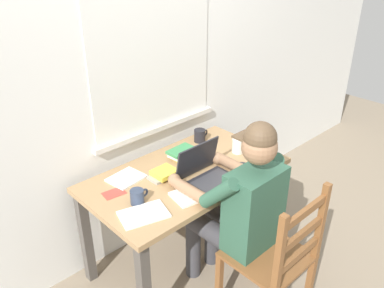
{
  "coord_description": "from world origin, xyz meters",
  "views": [
    {
      "loc": [
        -1.49,
        -1.63,
        2.09
      ],
      "look_at": [
        0.01,
        -0.05,
        0.95
      ],
      "focal_mm": 37.72,
      "sensor_mm": 36.0,
      "label": 1
    }
  ],
  "objects_px": {
    "coffee_mug_white": "(238,146)",
    "computer_mouse": "(244,166)",
    "desk": "(186,186)",
    "seated_person": "(239,205)",
    "book_stack_side": "(164,174)",
    "coffee_mug_spare": "(200,135)",
    "coffee_mug_dark": "(138,197)",
    "landscape_photo_print": "(114,193)",
    "laptop": "(206,174)",
    "wooden_chair": "(275,259)",
    "book_stack_main": "(182,154)"
  },
  "relations": [
    {
      "from": "computer_mouse",
      "to": "coffee_mug_spare",
      "type": "distance_m",
      "value": 0.48
    },
    {
      "from": "coffee_mug_white",
      "to": "book_stack_main",
      "type": "relative_size",
      "value": 0.62
    },
    {
      "from": "laptop",
      "to": "landscape_photo_print",
      "type": "height_order",
      "value": "laptop"
    },
    {
      "from": "coffee_mug_white",
      "to": "wooden_chair",
      "type": "bearing_deg",
      "value": -122.58
    },
    {
      "from": "desk",
      "to": "laptop",
      "type": "distance_m",
      "value": 0.23
    },
    {
      "from": "seated_person",
      "to": "book_stack_side",
      "type": "relative_size",
      "value": 7.32
    },
    {
      "from": "desk",
      "to": "landscape_photo_print",
      "type": "xyz_separation_m",
      "value": [
        -0.47,
        0.12,
        0.1
      ]
    },
    {
      "from": "desk",
      "to": "book_stack_main",
      "type": "bearing_deg",
      "value": 55.29
    },
    {
      "from": "book_stack_main",
      "to": "coffee_mug_white",
      "type": "bearing_deg",
      "value": -30.97
    },
    {
      "from": "seated_person",
      "to": "laptop",
      "type": "height_order",
      "value": "seated_person"
    },
    {
      "from": "coffee_mug_white",
      "to": "computer_mouse",
      "type": "bearing_deg",
      "value": -128.17
    },
    {
      "from": "computer_mouse",
      "to": "coffee_mug_white",
      "type": "xyz_separation_m",
      "value": [
        0.13,
        0.17,
        0.03
      ]
    },
    {
      "from": "desk",
      "to": "seated_person",
      "type": "distance_m",
      "value": 0.44
    },
    {
      "from": "desk",
      "to": "seated_person",
      "type": "bearing_deg",
      "value": -86.92
    },
    {
      "from": "seated_person",
      "to": "coffee_mug_spare",
      "type": "xyz_separation_m",
      "value": [
        0.35,
        0.68,
        0.09
      ]
    },
    {
      "from": "wooden_chair",
      "to": "coffee_mug_spare",
      "type": "distance_m",
      "value": 1.07
    },
    {
      "from": "desk",
      "to": "landscape_photo_print",
      "type": "height_order",
      "value": "landscape_photo_print"
    },
    {
      "from": "desk",
      "to": "coffee_mug_spare",
      "type": "xyz_separation_m",
      "value": [
        0.37,
        0.25,
        0.15
      ]
    },
    {
      "from": "computer_mouse",
      "to": "book_stack_side",
      "type": "bearing_deg",
      "value": 148.75
    },
    {
      "from": "book_stack_main",
      "to": "coffee_mug_spare",
      "type": "bearing_deg",
      "value": 20.13
    },
    {
      "from": "seated_person",
      "to": "landscape_photo_print",
      "type": "height_order",
      "value": "seated_person"
    },
    {
      "from": "book_stack_side",
      "to": "book_stack_main",
      "type": "bearing_deg",
      "value": 22.06
    },
    {
      "from": "coffee_mug_white",
      "to": "coffee_mug_spare",
      "type": "distance_m",
      "value": 0.31
    },
    {
      "from": "desk",
      "to": "coffee_mug_dark",
      "type": "distance_m",
      "value": 0.45
    },
    {
      "from": "desk",
      "to": "book_stack_main",
      "type": "height_order",
      "value": "book_stack_main"
    },
    {
      "from": "coffee_mug_white",
      "to": "coffee_mug_spare",
      "type": "xyz_separation_m",
      "value": [
        -0.08,
        0.3,
        -0.0
      ]
    },
    {
      "from": "computer_mouse",
      "to": "coffee_mug_spare",
      "type": "height_order",
      "value": "coffee_mug_spare"
    },
    {
      "from": "desk",
      "to": "wooden_chair",
      "type": "relative_size",
      "value": 1.37
    },
    {
      "from": "wooden_chair",
      "to": "coffee_mug_white",
      "type": "relative_size",
      "value": 7.95
    },
    {
      "from": "coffee_mug_dark",
      "to": "landscape_photo_print",
      "type": "height_order",
      "value": "coffee_mug_dark"
    },
    {
      "from": "laptop",
      "to": "coffee_mug_white",
      "type": "distance_m",
      "value": 0.44
    },
    {
      "from": "desk",
      "to": "book_stack_side",
      "type": "xyz_separation_m",
      "value": [
        -0.14,
        0.05,
        0.13
      ]
    },
    {
      "from": "coffee_mug_spare",
      "to": "desk",
      "type": "bearing_deg",
      "value": -146.07
    },
    {
      "from": "desk",
      "to": "book_stack_side",
      "type": "bearing_deg",
      "value": 160.08
    },
    {
      "from": "coffee_mug_white",
      "to": "book_stack_side",
      "type": "relative_size",
      "value": 0.7
    },
    {
      "from": "coffee_mug_spare",
      "to": "book_stack_main",
      "type": "relative_size",
      "value": 0.63
    },
    {
      "from": "book_stack_main",
      "to": "coffee_mug_dark",
      "type": "bearing_deg",
      "value": -158.25
    },
    {
      "from": "wooden_chair",
      "to": "landscape_photo_print",
      "type": "bearing_deg",
      "value": 120.74
    },
    {
      "from": "landscape_photo_print",
      "to": "laptop",
      "type": "bearing_deg",
      "value": -21.97
    },
    {
      "from": "book_stack_side",
      "to": "coffee_mug_spare",
      "type": "bearing_deg",
      "value": 21.07
    },
    {
      "from": "desk",
      "to": "laptop",
      "type": "relative_size",
      "value": 3.92
    },
    {
      "from": "book_stack_side",
      "to": "coffee_mug_white",
      "type": "bearing_deg",
      "value": -10.04
    },
    {
      "from": "wooden_chair",
      "to": "computer_mouse",
      "type": "height_order",
      "value": "wooden_chair"
    },
    {
      "from": "seated_person",
      "to": "computer_mouse",
      "type": "xyz_separation_m",
      "value": [
        0.29,
        0.21,
        0.06
      ]
    },
    {
      "from": "coffee_mug_dark",
      "to": "book_stack_side",
      "type": "xyz_separation_m",
      "value": [
        0.28,
        0.11,
        -0.02
      ]
    },
    {
      "from": "coffee_mug_dark",
      "to": "computer_mouse",
      "type": "bearing_deg",
      "value": -12.57
    },
    {
      "from": "computer_mouse",
      "to": "book_stack_side",
      "type": "relative_size",
      "value": 0.59
    },
    {
      "from": "wooden_chair",
      "to": "coffee_mug_spare",
      "type": "height_order",
      "value": "wooden_chair"
    },
    {
      "from": "wooden_chair",
      "to": "coffee_mug_dark",
      "type": "distance_m",
      "value": 0.85
    },
    {
      "from": "book_stack_main",
      "to": "landscape_photo_print",
      "type": "relative_size",
      "value": 1.48
    }
  ]
}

